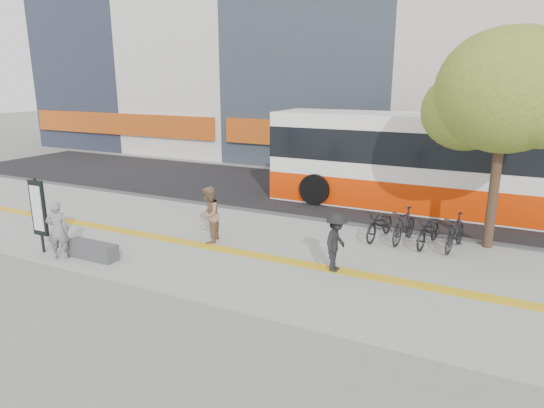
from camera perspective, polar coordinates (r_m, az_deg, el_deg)
The scene contains 13 objects.
ground at distance 13.40m, azimuth -9.28°, elevation -6.87°, with size 120.00×120.00×0.00m, color slate.
sidewalk at distance 14.54m, azimuth -5.84°, elevation -4.81°, with size 40.00×7.00×0.08m, color gray.
tactile_strip at distance 14.13m, azimuth -6.93°, elevation -5.24°, with size 40.00×0.45×0.01m, color gold.
street at distance 20.99m, azimuth 5.12°, elevation 1.34°, with size 40.00×8.00×0.06m, color black.
curb at distance 17.44m, azimuth 0.29°, elevation -1.28°, with size 40.00×0.25×0.14m, color #3D3D40.
bench at distance 14.11m, azimuth -20.87°, elevation -5.23°, with size 1.60×0.45×0.45m, color #3D3D40.
signboard at distance 14.82m, azimuth -26.33°, elevation -0.56°, with size 0.55×0.10×2.20m.
street_tree at distance 14.85m, azimuth 26.26°, elevation 11.83°, with size 4.40×3.80×6.31m.
bus at distance 18.90m, azimuth 20.29°, elevation 4.26°, with size 13.41×3.18×3.57m.
bicycle_row at distance 14.84m, azimuth 16.89°, elevation -2.78°, with size 3.05×1.90×1.06m.
seated_woman at distance 14.26m, azimuth -24.40°, elevation -2.86°, with size 0.60×0.39×1.64m, color black.
pedestrian_tan at distance 14.39m, azimuth -7.62°, elevation -1.30°, with size 0.84×0.65×1.73m, color #8B674A.
pedestrian_dark at distance 12.27m, azimuth 7.73°, elevation -4.60°, with size 1.00×0.58×1.55m, color black.
Camera 1 is at (7.40, -10.03, 4.91)m, focal length 31.25 mm.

